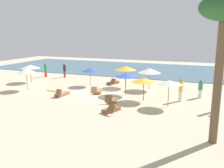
# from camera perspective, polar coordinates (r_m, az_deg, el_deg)

# --- Properties ---
(ground_plane) EXTENTS (60.00, 60.00, 0.00)m
(ground_plane) POSITION_cam_1_polar(r_m,az_deg,el_deg) (23.15, -3.72, -2.35)
(ground_plane) COLOR beige
(ocean_water) EXTENTS (48.00, 16.00, 0.06)m
(ocean_water) POSITION_cam_1_polar(r_m,az_deg,el_deg) (38.93, 6.91, 3.45)
(ocean_water) COLOR #476B7F
(ocean_water) RESTS_ON ground_plane
(umbrella_0) EXTENTS (1.98, 1.98, 2.12)m
(umbrella_0) POSITION_cam_1_polar(r_m,az_deg,el_deg) (19.20, 13.25, 0.39)
(umbrella_0) COLOR olive
(umbrella_0) RESTS_ON ground_plane
(umbrella_1) EXTENTS (2.19, 2.19, 2.26)m
(umbrella_1) POSITION_cam_1_polar(r_m,az_deg,el_deg) (25.71, 3.21, 3.75)
(umbrella_1) COLOR brown
(umbrella_1) RESTS_ON ground_plane
(umbrella_2) EXTENTS (2.22, 2.22, 2.03)m
(umbrella_2) POSITION_cam_1_polar(r_m,az_deg,el_deg) (22.47, 3.27, 2.10)
(umbrella_2) COLOR brown
(umbrella_2) RESTS_ON ground_plane
(umbrella_3) EXTENTS (2.11, 2.11, 1.97)m
(umbrella_3) POSITION_cam_1_polar(r_m,az_deg,el_deg) (20.63, 7.49, 0.93)
(umbrella_3) COLOR brown
(umbrella_3) RESTS_ON ground_plane
(umbrella_4) EXTENTS (2.21, 2.21, 2.07)m
(umbrella_4) POSITION_cam_1_polar(r_m,az_deg,el_deg) (29.81, -18.64, 3.90)
(umbrella_4) COLOR brown
(umbrella_4) RESTS_ON ground_plane
(umbrella_5) EXTENTS (2.29, 2.29, 2.20)m
(umbrella_5) POSITION_cam_1_polar(r_m,az_deg,el_deg) (24.77, 8.78, 3.13)
(umbrella_5) COLOR brown
(umbrella_5) RESTS_ON ground_plane
(umbrella_6) EXTENTS (1.92, 1.92, 2.19)m
(umbrella_6) POSITION_cam_1_polar(r_m,az_deg,el_deg) (25.80, -19.51, 2.94)
(umbrella_6) COLOR olive
(umbrella_6) RESTS_ON ground_plane
(umbrella_7) EXTENTS (1.92, 1.92, 1.97)m
(umbrella_7) POSITION_cam_1_polar(r_m,az_deg,el_deg) (26.40, -5.11, 3.37)
(umbrella_7) COLOR olive
(umbrella_7) RESTS_ON ground_plane
(lounger_0) EXTENTS (0.77, 1.68, 0.75)m
(lounger_0) POSITION_cam_1_polar(r_m,az_deg,el_deg) (22.85, -11.69, -2.30)
(lounger_0) COLOR olive
(lounger_0) RESTS_ON ground_plane
(lounger_1) EXTENTS (0.99, 1.78, 0.70)m
(lounger_1) POSITION_cam_1_polar(r_m,az_deg,el_deg) (23.46, -3.29, -1.72)
(lounger_1) COLOR olive
(lounger_1) RESTS_ON ground_plane
(lounger_2) EXTENTS (1.15, 1.75, 0.73)m
(lounger_2) POSITION_cam_1_polar(r_m,az_deg,el_deg) (27.52, 0.20, 0.33)
(lounger_2) COLOR brown
(lounger_2) RESTS_ON ground_plane
(lounger_4) EXTENTS (1.13, 1.77, 0.71)m
(lounger_4) POSITION_cam_1_polar(r_m,az_deg,el_deg) (17.89, -0.18, -6.05)
(lounger_4) COLOR brown
(lounger_4) RESTS_ON ground_plane
(lounger_5) EXTENTS (0.95, 1.73, 0.74)m
(lounger_5) POSITION_cam_1_polar(r_m,az_deg,el_deg) (20.38, 0.17, -3.80)
(lounger_5) COLOR brown
(lounger_5) RESTS_ON ground_plane
(person_0) EXTENTS (0.52, 0.52, 1.65)m
(person_0) POSITION_cam_1_polar(r_m,az_deg,el_deg) (22.96, 20.04, -1.06)
(person_0) COLOR white
(person_0) RESTS_ON ground_plane
(person_1) EXTENTS (0.45, 0.45, 1.94)m
(person_1) POSITION_cam_1_polar(r_m,az_deg,el_deg) (21.23, 15.80, -1.32)
(person_1) COLOR white
(person_1) RESTS_ON ground_plane
(person_2) EXTENTS (0.43, 0.43, 1.96)m
(person_2) POSITION_cam_1_polar(r_m,az_deg,el_deg) (19.33, 23.31, -3.07)
(person_2) COLOR yellow
(person_2) RESTS_ON ground_plane
(person_3) EXTENTS (0.45, 0.45, 1.86)m
(person_3) POSITION_cam_1_polar(r_m,az_deg,el_deg) (32.19, -11.08, 3.21)
(person_3) COLOR #BF3338
(person_3) RESTS_ON ground_plane
(person_4) EXTENTS (0.43, 0.43, 1.87)m
(person_4) POSITION_cam_1_polar(r_m,az_deg,el_deg) (33.10, -15.34, 3.22)
(person_4) COLOR #BF3338
(person_4) RESTS_ON ground_plane
(palm_1) EXTENTS (2.40, 2.40, 7.54)m
(palm_1) POSITION_cam_1_polar(r_m,az_deg,el_deg) (13.12, 24.78, 13.97)
(palm_1) COLOR brown
(palm_1) RESTS_ON ground_plane
(dog) EXTENTS (0.68, 0.71, 0.35)m
(dog) POSITION_cam_1_polar(r_m,az_deg,el_deg) (18.35, 22.93, -6.52)
(dog) COLOR olive
(dog) RESTS_ON ground_plane
(surfboard) EXTENTS (2.06, 0.65, 0.07)m
(surfboard) POSITION_cam_1_polar(r_m,az_deg,el_deg) (24.81, -13.26, -1.59)
(surfboard) COLOR gold
(surfboard) RESTS_ON ground_plane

